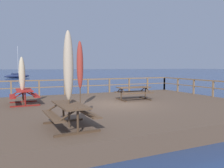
# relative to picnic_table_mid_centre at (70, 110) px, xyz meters

# --- Properties ---
(ground_plane) EXTENTS (600.00, 600.00, 0.00)m
(ground_plane) POSITION_rel_picnic_table_mid_centre_xyz_m (3.43, 3.57, -1.19)
(ground_plane) COLOR navy
(wooden_deck) EXTENTS (14.10, 10.56, 0.63)m
(wooden_deck) POSITION_rel_picnic_table_mid_centre_xyz_m (3.43, 3.57, -0.87)
(wooden_deck) COLOR brown
(wooden_deck) RESTS_ON ground
(railing_waterside_far) EXTENTS (13.90, 0.10, 1.09)m
(railing_waterside_far) POSITION_rel_picnic_table_mid_centre_xyz_m (3.43, 8.70, 0.18)
(railing_waterside_far) COLOR brown
(railing_waterside_far) RESTS_ON wooden_deck
(railing_side_right) EXTENTS (0.10, 10.36, 1.09)m
(railing_side_right) POSITION_rel_picnic_table_mid_centre_xyz_m (10.33, 3.57, 0.18)
(railing_side_right) COLOR brown
(railing_side_right) RESTS_ON wooden_deck
(picnic_table_mid_centre) EXTENTS (1.49, 2.05, 0.78)m
(picnic_table_mid_centre) POSITION_rel_picnic_table_mid_centre_xyz_m (0.00, 0.00, 0.00)
(picnic_table_mid_centre) COLOR brown
(picnic_table_mid_centre) RESTS_ON wooden_deck
(picnic_table_front_right) EXTENTS (1.43, 1.86, 0.78)m
(picnic_table_front_right) POSITION_rel_picnic_table_mid_centre_xyz_m (-1.11, 5.46, -0.00)
(picnic_table_front_right) COLOR maroon
(picnic_table_front_right) RESTS_ON wooden_deck
(picnic_table_front_left) EXTENTS (2.04, 1.51, 0.78)m
(picnic_table_front_left) POSITION_rel_picnic_table_mid_centre_xyz_m (4.94, 4.58, -0.00)
(picnic_table_front_left) COLOR brown
(picnic_table_front_left) RESTS_ON wooden_deck
(patio_umbrella_tall_back_left) EXTENTS (0.32, 0.32, 3.09)m
(patio_umbrella_tall_back_left) POSITION_rel_picnic_table_mid_centre_xyz_m (-0.02, 0.04, 1.40)
(patio_umbrella_tall_back_left) COLOR #4C3828
(patio_umbrella_tall_back_left) RESTS_ON wooden_deck
(patio_umbrella_short_mid) EXTENTS (0.32, 0.32, 2.48)m
(patio_umbrella_short_mid) POSITION_rel_picnic_table_mid_centre_xyz_m (-1.19, 5.47, 1.01)
(patio_umbrella_short_mid) COLOR #4C3828
(patio_umbrella_short_mid) RESTS_ON wooden_deck
(patio_umbrella_short_front) EXTENTS (0.32, 0.32, 3.21)m
(patio_umbrella_short_front) POSITION_rel_picnic_table_mid_centre_xyz_m (1.38, 3.62, 1.48)
(patio_umbrella_short_front) COLOR #4C3828
(patio_umbrella_short_front) RESTS_ON wooden_deck
(sailboat_distant) EXTENTS (6.21, 3.62, 7.72)m
(sailboat_distant) POSITION_rel_picnic_table_mid_centre_xyz_m (-0.60, 51.77, -0.68)
(sailboat_distant) COLOR navy
(sailboat_distant) RESTS_ON ground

